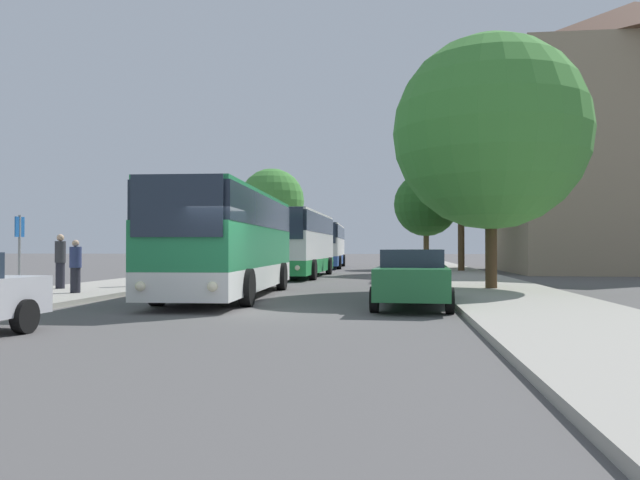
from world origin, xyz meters
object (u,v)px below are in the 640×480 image
Objects in this scene: pedestrian_waiting_near at (75,266)px; tree_right_far at (461,171)px; bus_middle at (298,243)px; bus_front at (229,242)px; bus_rear at (325,245)px; bus_stop_sign at (19,245)px; pedestrian_walking_back at (139,264)px; pedestrian_waiting_far at (60,261)px; tree_right_mid at (491,133)px; tree_left_near at (272,201)px; parked_car_right_near at (413,277)px; tree_right_near at (426,204)px.

tree_right_far is at bearing 85.04° from pedestrian_waiting_near.
bus_front is at bearing -89.59° from bus_middle.
bus_rear is 31.64m from bus_stop_sign.
bus_middle is 11.97m from tree_right_far.
pedestrian_walking_back is (0.60, 3.48, -0.00)m from pedestrian_waiting_near.
pedestrian_waiting_far is 0.21× the size of tree_right_mid.
bus_rear is 27.92m from tree_right_mid.
bus_middle is 16.18m from tree_left_near.
tree_left_near reaches higher than pedestrian_walking_back.
tree_left_near is (-4.14, -0.31, 3.44)m from bus_rear.
bus_stop_sign is (-11.49, 0.95, 0.83)m from parked_car_right_near.
pedestrian_walking_back is at bearing -109.70° from bus_middle.
bus_front is at bearing -115.16° from tree_right_far.
pedestrian_waiting_near is (-4.66, -0.89, -0.77)m from bus_front.
tree_right_mid is (14.72, 1.94, 4.45)m from pedestrian_waiting_far.
pedestrian_waiting_far is 1.14× the size of pedestrian_walking_back.
tree_right_mid is at bearing 108.83° from pedestrian_waiting_far.
pedestrian_waiting_near is 0.22× the size of tree_left_near.
bus_middle is 15.39m from tree_right_near.
pedestrian_walking_back is at bearing -127.76° from tree_right_far.
tree_left_near is (1.58, 30.81, 3.60)m from bus_stop_sign.
bus_middle reaches higher than pedestrian_walking_back.
bus_front is 2.33× the size of parked_car_right_near.
pedestrian_waiting_near is at bearing -113.82° from tree_right_near.
tree_right_far is at bearing -96.50° from parked_car_right_near.
bus_stop_sign is 26.97m from tree_right_far.
parked_car_right_near is at bearing 18.07° from pedestrian_waiting_near.
bus_stop_sign is 4.91m from pedestrian_walking_back.
tree_right_mid is (0.94, -23.90, 0.81)m from tree_right_near.
parked_car_right_near is 11.13m from pedestrian_walking_back.
bus_middle is 17.48m from parked_car_right_near.
bus_rear is 7.22× the size of pedestrian_waiting_near.
tree_right_near reaches higher than bus_middle.
bus_front is 13.67m from bus_middle.
tree_left_near reaches higher than parked_car_right_near.
bus_stop_sign is at bearing -124.86° from tree_right_far.
tree_right_mid is (8.41, -10.76, 3.73)m from bus_middle.
pedestrian_waiting_far is at bearing -15.32° from parked_car_right_near.
bus_front is 29.39m from tree_left_near.
tree_left_near reaches higher than pedestrian_waiting_far.
pedestrian_waiting_far is 0.27× the size of tree_right_near.
parked_car_right_near is at bearing -116.44° from tree_right_mid.
pedestrian_walking_back is 13.38m from tree_right_mid.
tree_right_mid is at bearing -87.75° from tree_right_near.
pedestrian_walking_back is at bearing 145.44° from bus_front.
tree_right_near is (13.78, 25.84, 3.63)m from pedestrian_waiting_far.
pedestrian_waiting_far is at bearing -17.09° from pedestrian_walking_back.
tree_left_near is 12.04m from tree_right_near.
pedestrian_waiting_near is (-4.53, -30.08, -0.81)m from bus_rear.
pedestrian_waiting_far is 25.00m from tree_right_far.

